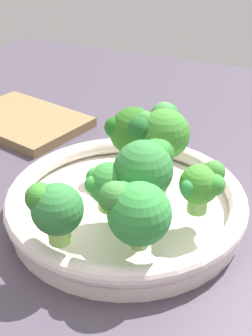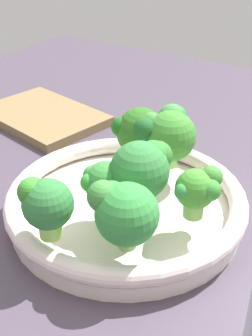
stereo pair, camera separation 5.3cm
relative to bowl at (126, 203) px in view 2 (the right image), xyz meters
The scene contains 10 objects.
ground_plane 4.61cm from the bowl, 169.92° to the left, with size 130.00×130.00×2.50cm, color #463D4B.
bowl is the anchor object (origin of this frame).
broccoli_floret_0 6.62cm from the bowl, 86.31° to the left, with size 4.94×4.84×5.60cm.
broccoli_floret_1 9.94cm from the bowl, 70.79° to the right, with size 6.63×6.51×7.13cm.
broccoli_floret_2 10.59cm from the bowl, 99.98° to the right, with size 7.08×7.18×7.53cm.
broccoli_floret_3 10.75cm from the bowl, behind, with size 4.98×5.13×5.86cm.
broccoli_floret_4 7.94cm from the bowl, 152.23° to the left, with size 6.53×7.42×8.06cm.
broccoli_floret_5 13.15cm from the bowl, 78.05° to the left, with size 5.93×5.23×6.62cm.
broccoli_floret_6 11.69cm from the bowl, 120.41° to the left, with size 6.85×6.32×7.10cm.
cutting_board 32.18cm from the bowl, 31.01° to the right, with size 21.12×14.65×1.60cm, color olive.
Camera 2 is at (-20.69, 37.91, 33.98)cm, focal length 48.44 mm.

